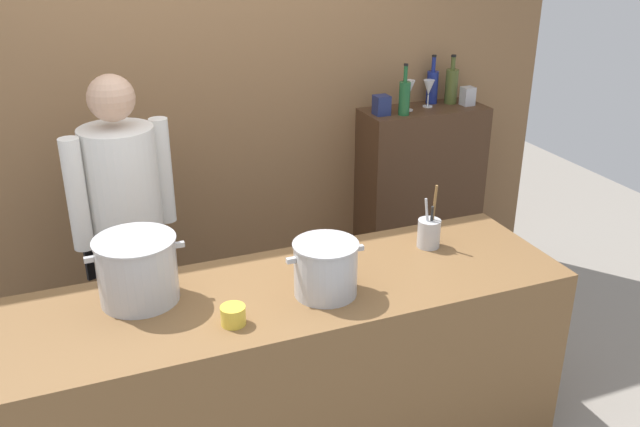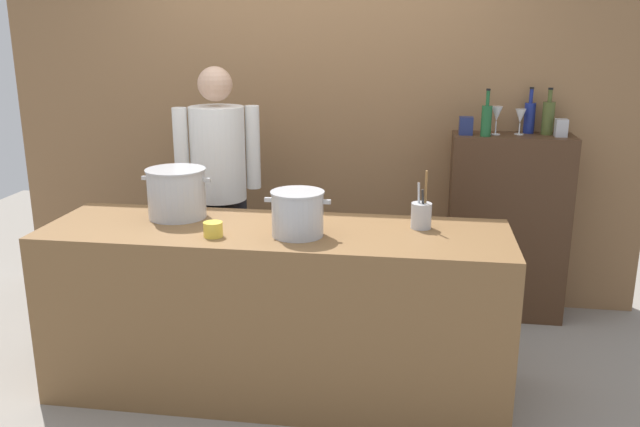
% 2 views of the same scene
% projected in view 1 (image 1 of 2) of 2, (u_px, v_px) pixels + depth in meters
% --- Properties ---
extents(brick_back_panel, '(4.40, 0.10, 3.00)m').
position_uv_depth(brick_back_panel, '(199.00, 73.00, 3.73)').
color(brick_back_panel, olive).
rests_on(brick_back_panel, ground_plane).
extents(prep_counter, '(2.37, 0.70, 0.90)m').
position_uv_depth(prep_counter, '(288.00, 379.00, 2.96)').
color(prep_counter, brown).
rests_on(prep_counter, ground_plane).
extents(bar_cabinet, '(0.76, 0.32, 1.22)m').
position_uv_depth(bar_cabinet, '(419.00, 203.00, 4.35)').
color(bar_cabinet, '#472D1C').
rests_on(bar_cabinet, ground_plane).
extents(chef, '(0.50, 0.40, 1.66)m').
position_uv_depth(chef, '(126.00, 221.00, 3.24)').
color(chef, black).
rests_on(chef, ground_plane).
extents(stockpot_large, '(0.38, 0.32, 0.26)m').
position_uv_depth(stockpot_large, '(137.00, 270.00, 2.65)').
color(stockpot_large, '#B7BABF').
rests_on(stockpot_large, prep_counter).
extents(stockpot_small, '(0.32, 0.26, 0.22)m').
position_uv_depth(stockpot_small, '(326.00, 268.00, 2.70)').
color(stockpot_small, '#B7BABF').
rests_on(stockpot_small, prep_counter).
extents(utensil_crock, '(0.10, 0.10, 0.30)m').
position_uv_depth(utensil_crock, '(429.00, 232.00, 3.11)').
color(utensil_crock, '#B7BABF').
rests_on(utensil_crock, prep_counter).
extents(butter_jar, '(0.09, 0.09, 0.07)m').
position_uv_depth(butter_jar, '(233.00, 315.00, 2.53)').
color(butter_jar, yellow).
rests_on(butter_jar, prep_counter).
extents(wine_bottle_cobalt, '(0.07, 0.07, 0.29)m').
position_uv_depth(wine_bottle_cobalt, '(432.00, 86.00, 4.18)').
color(wine_bottle_cobalt, navy).
rests_on(wine_bottle_cobalt, bar_cabinet).
extents(wine_bottle_olive, '(0.08, 0.08, 0.30)m').
position_uv_depth(wine_bottle_olive, '(452.00, 85.00, 4.17)').
color(wine_bottle_olive, '#475123').
rests_on(wine_bottle_olive, bar_cabinet).
extents(wine_bottle_green, '(0.06, 0.06, 0.30)m').
position_uv_depth(wine_bottle_green, '(404.00, 97.00, 3.93)').
color(wine_bottle_green, '#1E592D').
rests_on(wine_bottle_green, bar_cabinet).
extents(wine_glass_tall, '(0.07, 0.07, 0.16)m').
position_uv_depth(wine_glass_tall, '(429.00, 89.00, 4.09)').
color(wine_glass_tall, silver).
rests_on(wine_glass_tall, bar_cabinet).
extents(wine_glass_short, '(0.07, 0.07, 0.18)m').
position_uv_depth(wine_glass_short, '(409.00, 89.00, 4.01)').
color(wine_glass_short, silver).
rests_on(wine_glass_short, bar_cabinet).
extents(spice_tin_silver, '(0.07, 0.07, 0.11)m').
position_uv_depth(spice_tin_silver, '(468.00, 96.00, 4.15)').
color(spice_tin_silver, '#B2B2B7').
rests_on(spice_tin_silver, bar_cabinet).
extents(spice_tin_navy, '(0.08, 0.08, 0.11)m').
position_uv_depth(spice_tin_navy, '(382.00, 105.00, 3.95)').
color(spice_tin_navy, navy).
rests_on(spice_tin_navy, bar_cabinet).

